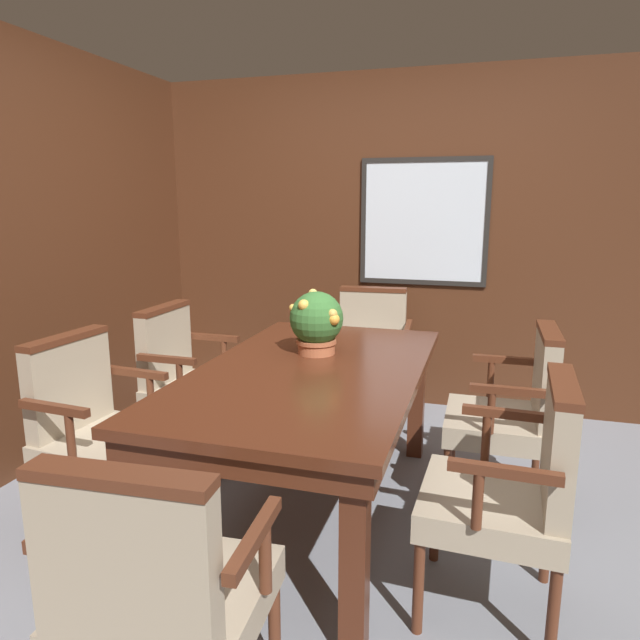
{
  "coord_description": "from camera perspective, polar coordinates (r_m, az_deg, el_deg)",
  "views": [
    {
      "loc": [
        0.72,
        -2.34,
        1.54
      ],
      "look_at": [
        -0.06,
        0.29,
        0.96
      ],
      "focal_mm": 32.0,
      "sensor_mm": 36.0,
      "label": 1
    }
  ],
  "objects": [
    {
      "name": "chair_left_near",
      "position": [
        2.9,
        -21.5,
        -9.64
      ],
      "size": [
        0.55,
        0.59,
        0.93
      ],
      "rotation": [
        0.0,
        0.0,
        1.49
      ],
      "color": "#562B19",
      "rests_on": "ground_plane"
    },
    {
      "name": "chair_head_far",
      "position": [
        4.03,
        5.0,
        -2.86
      ],
      "size": [
        0.59,
        0.55,
        0.93
      ],
      "rotation": [
        0.0,
        0.0,
        0.07
      ],
      "color": "#562B19",
      "rests_on": "ground_plane"
    },
    {
      "name": "dining_table",
      "position": [
        2.75,
        -0.9,
        -6.66
      ],
      "size": [
        1.03,
        1.85,
        0.76
      ],
      "color": "#4C2314",
      "rests_on": "ground_plane"
    },
    {
      "name": "chair_right_near",
      "position": [
        2.29,
        18.76,
        -15.41
      ],
      "size": [
        0.53,
        0.58,
        0.93
      ],
      "rotation": [
        0.0,
        0.0,
        -1.61
      ],
      "color": "#562B19",
      "rests_on": "ground_plane"
    },
    {
      "name": "chair_right_far",
      "position": [
        3.06,
        18.77,
        -8.35
      ],
      "size": [
        0.52,
        0.57,
        0.93
      ],
      "rotation": [
        0.0,
        0.0,
        -1.56
      ],
      "color": "#562B19",
      "rests_on": "ground_plane"
    },
    {
      "name": "ground_plane",
      "position": [
        2.9,
        -0.5,
        -20.23
      ],
      "size": [
        14.0,
        14.0,
        0.0
      ],
      "primitive_type": "plane",
      "color": "gray"
    },
    {
      "name": "chair_head_near",
      "position": [
        1.75,
        -15.89,
        -24.59
      ],
      "size": [
        0.59,
        0.54,
        0.93
      ],
      "rotation": [
        0.0,
        0.0,
        3.2
      ],
      "color": "#562B19",
      "rests_on": "ground_plane"
    },
    {
      "name": "wall_back",
      "position": [
        4.35,
        7.08,
        7.67
      ],
      "size": [
        7.2,
        0.08,
        2.45
      ],
      "color": "#4C2816",
      "rests_on": "ground_plane"
    },
    {
      "name": "potted_plant",
      "position": [
        2.93,
        -0.36,
        -0.17
      ],
      "size": [
        0.28,
        0.28,
        0.33
      ],
      "color": "#B2603D",
      "rests_on": "dining_table"
    },
    {
      "name": "chair_left_far",
      "position": [
        3.5,
        -13.15,
        -5.45
      ],
      "size": [
        0.52,
        0.57,
        0.93
      ],
      "rotation": [
        0.0,
        0.0,
        1.56
      ],
      "color": "#562B19",
      "rests_on": "ground_plane"
    }
  ]
}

